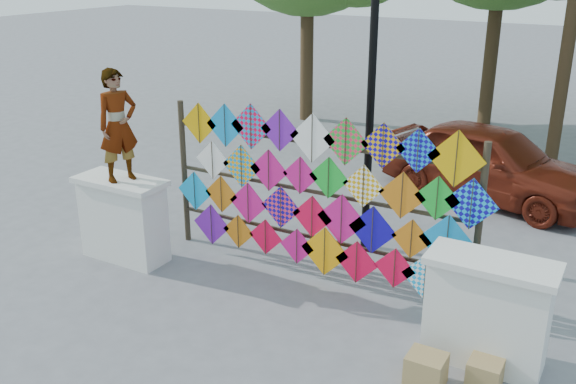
% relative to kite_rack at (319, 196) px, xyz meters
% --- Properties ---
extents(ground, '(80.00, 80.00, 0.00)m').
position_rel_kite_rack_xyz_m(ground, '(-0.12, -0.72, -1.23)').
color(ground, slate).
rests_on(ground, ground).
extents(parapet_left, '(1.40, 0.65, 1.28)m').
position_rel_kite_rack_xyz_m(parapet_left, '(-2.82, -0.92, -0.58)').
color(parapet_left, white).
rests_on(parapet_left, ground).
extents(parapet_right, '(1.40, 0.65, 1.28)m').
position_rel_kite_rack_xyz_m(parapet_right, '(2.58, -0.92, -0.58)').
color(parapet_right, white).
rests_on(parapet_right, ground).
extents(kite_rack, '(4.93, 0.24, 2.42)m').
position_rel_kite_rack_xyz_m(kite_rack, '(0.00, 0.00, 0.00)').
color(kite_rack, '#2E2619').
rests_on(kite_rack, ground).
extents(vendor_woman, '(0.57, 0.69, 1.63)m').
position_rel_kite_rack_xyz_m(vendor_woman, '(-2.75, -0.92, 0.86)').
color(vendor_woman, '#99999E').
rests_on(vendor_woman, parapet_left).
extents(sedan, '(4.48, 2.66, 1.43)m').
position_rel_kite_rack_xyz_m(sedan, '(1.34, 4.46, -0.52)').
color(sedan, '#601D10').
rests_on(sedan, ground).
extents(lamppost, '(0.28, 0.28, 4.46)m').
position_rel_kite_rack_xyz_m(lamppost, '(0.18, 1.28, 1.46)').
color(lamppost, black).
rests_on(lamppost, ground).
extents(cardboard_box_near, '(0.40, 0.36, 0.36)m').
position_rel_kite_rack_xyz_m(cardboard_box_near, '(2.15, -1.65, -1.05)').
color(cardboard_box_near, '#9A7F4A').
rests_on(cardboard_box_near, ground).
extents(cardboard_box_far, '(0.35, 0.32, 0.29)m').
position_rel_kite_rack_xyz_m(cardboard_box_far, '(2.71, -1.36, -1.08)').
color(cardboard_box_far, '#9A7F4A').
rests_on(cardboard_box_far, ground).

